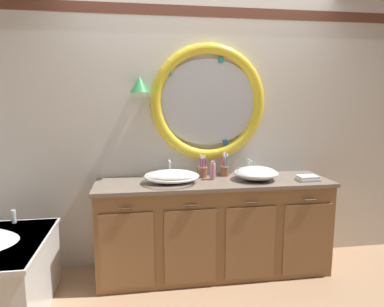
{
  "coord_description": "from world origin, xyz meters",
  "views": [
    {
      "loc": [
        -0.58,
        -2.61,
        1.55
      ],
      "look_at": [
        -0.13,
        0.25,
        1.09
      ],
      "focal_mm": 32.27,
      "sensor_mm": 36.0,
      "label": 1
    }
  ],
  "objects": [
    {
      "name": "back_wall_assembly",
      "position": [
        0.0,
        0.58,
        1.32
      ],
      "size": [
        6.4,
        0.26,
        2.6
      ],
      "color": "silver",
      "rests_on": "ground_plane"
    },
    {
      "name": "toothbrush_holder_left",
      "position": [
        -0.01,
        0.42,
        0.9
      ],
      "size": [
        0.1,
        0.1,
        0.21
      ],
      "color": "#996647",
      "rests_on": "vanity_counter"
    },
    {
      "name": "folded_hand_towel",
      "position": [
        0.88,
        0.15,
        0.87
      ],
      "size": [
        0.18,
        0.14,
        0.04
      ],
      "color": "white",
      "rests_on": "vanity_counter"
    },
    {
      "name": "sink_basin_right",
      "position": [
        0.44,
        0.25,
        0.9
      ],
      "size": [
        0.39,
        0.39,
        0.12
      ],
      "color": "white",
      "rests_on": "vanity_counter"
    },
    {
      "name": "faucet_set_right",
      "position": [
        0.44,
        0.46,
        0.91
      ],
      "size": [
        0.2,
        0.15,
        0.15
      ],
      "color": "silver",
      "rests_on": "vanity_counter"
    },
    {
      "name": "faucet_set_left",
      "position": [
        -0.31,
        0.47,
        0.91
      ],
      "size": [
        0.22,
        0.14,
        0.16
      ],
      "color": "silver",
      "rests_on": "vanity_counter"
    },
    {
      "name": "vanity_counter",
      "position": [
        0.07,
        0.27,
        0.42
      ],
      "size": [
        2.06,
        0.59,
        0.84
      ],
      "color": "olive",
      "rests_on": "ground_plane"
    },
    {
      "name": "toothbrush_holder_right",
      "position": [
        0.21,
        0.45,
        0.9
      ],
      "size": [
        0.09,
        0.09,
        0.22
      ],
      "color": "#996647",
      "rests_on": "vanity_counter"
    },
    {
      "name": "soap_dispenser",
      "position": [
        0.06,
        0.32,
        0.92
      ],
      "size": [
        0.05,
        0.06,
        0.17
      ],
      "color": "pink",
      "rests_on": "vanity_counter"
    },
    {
      "name": "sink_basin_left",
      "position": [
        -0.31,
        0.25,
        0.9
      ],
      "size": [
        0.47,
        0.47,
        0.11
      ],
      "color": "white",
      "rests_on": "vanity_counter"
    },
    {
      "name": "ground_plane",
      "position": [
        0.0,
        0.0,
        0.0
      ],
      "size": [
        14.0,
        14.0,
        0.0
      ],
      "primitive_type": "plane",
      "color": "tan"
    }
  ]
}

